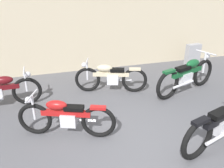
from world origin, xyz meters
The scene contains 7 objects.
ground_plane centered at (0.00, 0.00, 0.00)m, with size 40.00×40.00×0.00m, color #56565B.
building_wall centered at (0.00, 4.57, 1.44)m, with size 18.00×0.30×2.88m, color beige.
stone_marker centered at (3.26, 3.67, 0.41)m, with size 0.51×0.20×0.81m, color #9E9EA3.
motorcycle_red centered at (-1.36, 0.95, 0.41)m, with size 1.82×0.88×0.86m.
motorcycle_green centered at (1.98, 2.01, 0.48)m, with size 2.14×0.95×1.00m.
motorcycle_black centered at (1.37, -0.12, 0.47)m, with size 2.12×0.88×0.98m.
motorcycle_cream centered at (0.02, 2.60, 0.42)m, with size 1.87×0.81×0.87m.
Camera 1 is at (-1.61, -3.04, 2.85)m, focal length 38.17 mm.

